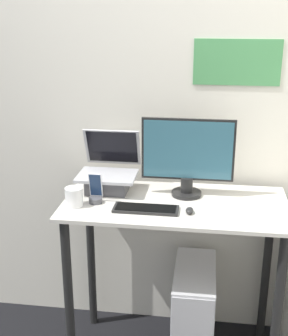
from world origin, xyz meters
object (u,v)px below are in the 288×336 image
(computer_tower, at_px, (193,314))
(mouse, at_px, (190,211))
(cell_phone, at_px, (96,194))
(monitor, at_px, (188,158))
(laptop, at_px, (108,175))
(keyboard, at_px, (146,209))

(computer_tower, bearing_deg, mouse, -104.70)
(cell_phone, height_order, computer_tower, cell_phone)
(monitor, xyz_separation_m, mouse, (0.03, -0.23, -0.19))
(laptop, height_order, computer_tower, laptop)
(keyboard, bearing_deg, cell_phone, 166.88)
(mouse, height_order, computer_tower, mouse)
(laptop, bearing_deg, mouse, -28.88)
(monitor, distance_m, keyboard, 0.36)
(laptop, height_order, keyboard, laptop)
(mouse, xyz_separation_m, cell_phone, (-0.49, 0.07, 0.03))
(keyboard, xyz_separation_m, cell_phone, (-0.27, 0.06, 0.04))
(laptop, xyz_separation_m, monitor, (0.43, -0.02, 0.13))
(laptop, relative_size, monitor, 0.66)
(monitor, distance_m, computer_tower, 0.91)
(mouse, height_order, cell_phone, cell_phone)
(laptop, bearing_deg, cell_phone, -98.42)
(laptop, xyz_separation_m, keyboard, (0.24, -0.25, -0.07))
(monitor, xyz_separation_m, cell_phone, (-0.46, -0.17, -0.16))
(mouse, relative_size, computer_tower, 0.11)
(keyboard, distance_m, cell_phone, 0.28)
(laptop, height_order, mouse, laptop)
(keyboard, bearing_deg, monitor, 50.27)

